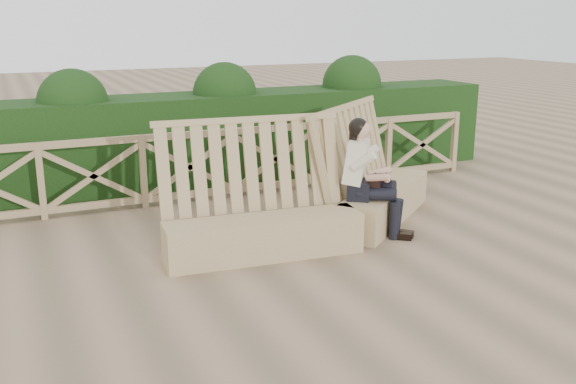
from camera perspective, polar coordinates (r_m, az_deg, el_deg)
name	(u,v)px	position (r m, az deg, el deg)	size (l,w,h in m)	color
ground	(282,284)	(6.94, -0.57, -8.22)	(60.00, 60.00, 0.00)	brown
bench	(326,205)	(8.34, 3.36, -1.17)	(4.36, 2.12, 1.62)	#9B8458
woman	(366,174)	(8.30, 6.99, 1.63)	(0.91, 0.84, 1.54)	black
guardrail	(190,167)	(9.92, -8.73, 2.23)	(10.10, 0.09, 1.10)	#9C875B
hedge	(170,141)	(11.02, -10.48, 4.50)	(12.00, 1.20, 1.50)	black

